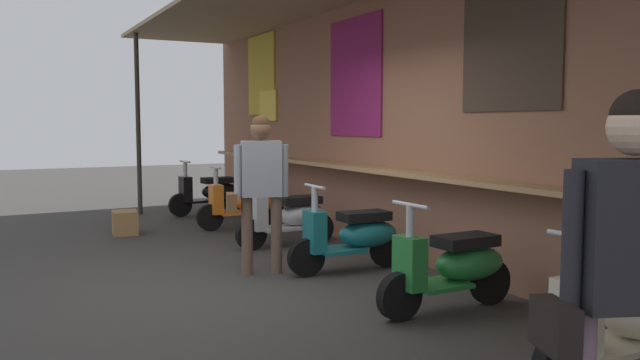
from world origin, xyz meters
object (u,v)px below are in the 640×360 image
object	(u,v)px
scooter_teal	(355,236)
scooter_cream	(630,320)
scooter_green	(455,266)
scooter_silver	(292,217)
merchandise_crate	(125,223)
scooter_black	(212,192)
shopper_with_handbag	(260,178)
scooter_orange	(247,203)
shopper_browsing	(628,257)

from	to	relation	value
scooter_teal	scooter_cream	distance (m)	3.37
scooter_cream	scooter_green	bearing A→B (deg)	-88.77
scooter_silver	merchandise_crate	xyz separation A→B (m)	(-1.93, -1.77, -0.22)
scooter_black	scooter_green	bearing A→B (deg)	86.53
merchandise_crate	scooter_teal	bearing A→B (deg)	26.61
scooter_teal	shopper_with_handbag	xyz separation A→B (m)	(-0.35, -0.96, 0.65)
scooter_cream	shopper_with_handbag	size ratio (longest dim) A/B	0.83
scooter_orange	shopper_with_handbag	world-z (taller)	shopper_with_handbag
scooter_teal	merchandise_crate	xyz separation A→B (m)	(-3.54, -1.77, -0.22)
shopper_browsing	scooter_black	bearing A→B (deg)	-166.68
shopper_with_handbag	scooter_green	bearing A→B (deg)	41.83
scooter_green	shopper_with_handbag	xyz separation A→B (m)	(-2.02, -0.96, 0.65)
scooter_black	merchandise_crate	bearing A→B (deg)	34.72
scooter_cream	merchandise_crate	distance (m)	7.13
scooter_orange	shopper_browsing	xyz separation A→B (m)	(7.48, -1.26, 0.69)
scooter_orange	scooter_green	xyz separation A→B (m)	(4.91, 0.00, 0.00)
scooter_cream	shopper_browsing	size ratio (longest dim) A/B	0.80
scooter_black	merchandise_crate	size ratio (longest dim) A/B	3.26
scooter_green	shopper_browsing	distance (m)	2.95
scooter_cream	scooter_black	bearing A→B (deg)	-88.77
scooter_teal	scooter_green	size ratio (longest dim) A/B	1.00
scooter_black	scooter_silver	size ratio (longest dim) A/B	1.00
scooter_green	scooter_cream	distance (m)	1.69
scooter_silver	shopper_with_handbag	xyz separation A→B (m)	(1.26, -0.96, 0.65)
shopper_with_handbag	scooter_orange	bearing A→B (deg)	177.87
scooter_black	scooter_green	distance (m)	6.61
scooter_black	shopper_with_handbag	xyz separation A→B (m)	(4.59, -0.96, 0.65)
shopper_with_handbag	shopper_browsing	bearing A→B (deg)	12.68
scooter_orange	shopper_browsing	distance (m)	7.62
scooter_orange	shopper_with_handbag	bearing A→B (deg)	74.31
scooter_black	shopper_browsing	bearing A→B (deg)	78.72
scooter_orange	scooter_silver	distance (m)	1.62
scooter_green	shopper_with_handbag	world-z (taller)	shopper_with_handbag
scooter_black	scooter_teal	xyz separation A→B (m)	(4.93, 0.00, 0.00)
scooter_cream	shopper_with_handbag	world-z (taller)	shopper_with_handbag
scooter_black	scooter_orange	distance (m)	1.70
scooter_cream	merchandise_crate	world-z (taller)	scooter_cream
scooter_orange	scooter_teal	bearing A→B (deg)	92.79
scooter_silver	shopper_browsing	distance (m)	6.03
scooter_cream	shopper_browsing	bearing A→B (deg)	36.28
scooter_silver	scooter_teal	xyz separation A→B (m)	(1.61, 0.00, 0.00)
scooter_orange	merchandise_crate	bearing A→B (deg)	-7.03
scooter_black	scooter_orange	xyz separation A→B (m)	(1.70, 0.00, 0.00)
shopper_with_handbag	scooter_black	bearing A→B (deg)	-175.52
scooter_silver	scooter_black	bearing A→B (deg)	-92.24
scooter_black	shopper_with_handbag	world-z (taller)	shopper_with_handbag
scooter_black	scooter_teal	distance (m)	4.93
scooter_orange	scooter_green	size ratio (longest dim) A/B	1.00
shopper_with_handbag	scooter_teal	bearing A→B (deg)	86.53
scooter_black	scooter_silver	distance (m)	3.32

